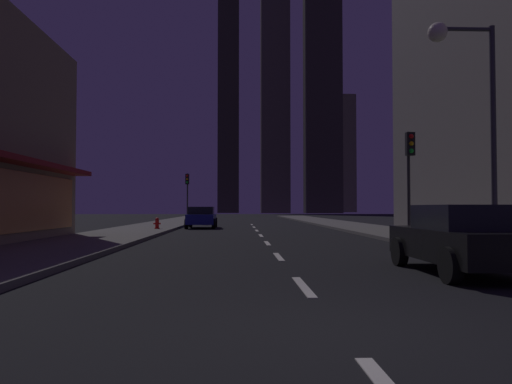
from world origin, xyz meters
name	(u,v)px	position (x,y,z in m)	size (l,w,h in m)	color
ground_plane	(253,226)	(0.00, 32.00, -0.05)	(78.00, 136.00, 0.10)	black
sidewalk_right	(343,225)	(7.00, 32.00, 0.07)	(4.00, 76.00, 0.15)	#605E59
sidewalk_left	(161,225)	(-7.00, 32.00, 0.07)	(4.00, 76.00, 0.15)	#605E59
lane_marking_center	(264,239)	(0.00, 16.20, 0.01)	(0.16, 38.60, 0.01)	silver
skyscraper_distant_tall	(229,81)	(-3.62, 124.50, 35.38)	(5.56, 6.82, 70.77)	#323026
skyscraper_distant_mid	(275,70)	(8.48, 119.30, 36.88)	(7.30, 5.74, 73.76)	#4C4839
skyscraper_distant_short	(322,86)	(20.31, 116.60, 32.14)	(8.98, 6.78, 64.28)	#323026
skyscraper_distant_slender	(341,154)	(30.79, 143.90, 17.88)	(7.61, 8.70, 35.76)	#5F5A47
car_parked_near	(463,239)	(3.60, 4.74, 0.74)	(1.98, 4.24, 1.45)	black
car_parked_far	(202,217)	(-3.60, 27.85, 0.74)	(1.98, 4.24, 1.45)	navy
fire_hydrant_far_left	(157,224)	(-5.90, 23.57, 0.45)	(0.42, 0.30, 0.65)	red
traffic_light_near_right	(410,161)	(5.50, 13.19, 3.19)	(0.32, 0.48, 4.20)	#2D2D2D
traffic_light_far_left	(187,187)	(-5.50, 36.80, 3.19)	(0.32, 0.48, 4.20)	#2D2D2D
street_lamp_right	(465,80)	(5.38, 8.31, 5.07)	(1.96, 0.56, 6.58)	#38383D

